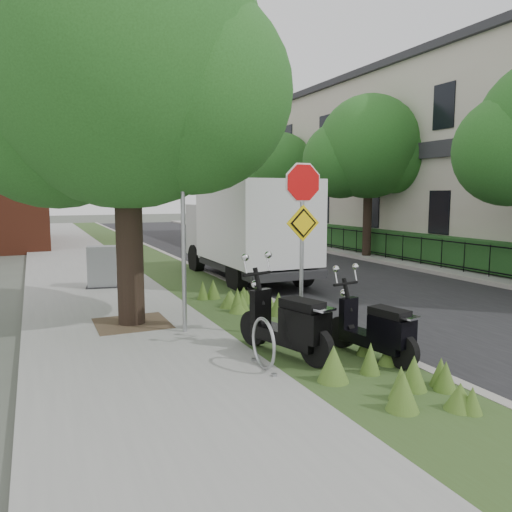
{
  "coord_description": "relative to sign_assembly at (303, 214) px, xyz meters",
  "views": [
    {
      "loc": [
        -5.7,
        -7.03,
        2.67
      ],
      "look_at": [
        -1.19,
        3.03,
        1.3
      ],
      "focal_mm": 35.0,
      "sensor_mm": 36.0,
      "label": 1
    }
  ],
  "objects": [
    {
      "name": "box_truck",
      "position": [
        1.7,
        6.37,
        -0.62
      ],
      "size": [
        2.37,
        5.8,
        2.62
      ],
      "color": "#262628",
      "rests_on": "ground"
    },
    {
      "name": "kerb_near",
      "position": [
        0.9,
        9.42,
        -2.26
      ],
      "size": [
        0.2,
        60.0,
        0.13
      ],
      "primitive_type": "cube",
      "color": "#9E9991",
      "rests_on": "ground"
    },
    {
      "name": "sidewalk_near",
      "position": [
        -2.85,
        9.42,
        -2.27
      ],
      "size": [
        3.5,
        60.0,
        0.12
      ],
      "primitive_type": "cube",
      "color": "gray",
      "rests_on": "ground"
    },
    {
      "name": "footpath_far",
      "position": [
        9.6,
        9.42,
        -2.27
      ],
      "size": [
        3.2,
        60.0,
        0.12
      ],
      "primitive_type": "cube",
      "color": "gray",
      "rests_on": "ground"
    },
    {
      "name": "scooter_far",
      "position": [
        0.48,
        -1.6,
        -1.79
      ],
      "size": [
        0.59,
        1.77,
        0.85
      ],
      "color": "black",
      "rests_on": "ground"
    },
    {
      "name": "road",
      "position": [
        4.4,
        9.42,
        -2.32
      ],
      "size": [
        7.0,
        60.0,
        0.01
      ],
      "primitive_type": "cube",
      "color": "black",
      "rests_on": "ground"
    },
    {
      "name": "fence_far",
      "position": [
        8.6,
        9.42,
        -1.66
      ],
      "size": [
        0.04,
        24.0,
        1.0
      ],
      "color": "black",
      "rests_on": "ground"
    },
    {
      "name": "street_tree_main",
      "position": [
        -2.68,
        2.28,
        2.48
      ],
      "size": [
        6.21,
        5.54,
        7.66
      ],
      "color": "black",
      "rests_on": "ground"
    },
    {
      "name": "terrace_houses",
      "position": [
        12.89,
        9.42,
        1.83
      ],
      "size": [
        7.4,
        26.4,
        8.2
      ],
      "color": "#BFB5A3",
      "rests_on": "ground"
    },
    {
      "name": "far_tree_c",
      "position": [
        8.34,
        17.46,
        1.63
      ],
      "size": [
        4.37,
        3.89,
        5.93
      ],
      "color": "black",
      "rests_on": "ground"
    },
    {
      "name": "scooter_near",
      "position": [
        -0.69,
        -0.97,
        -1.74
      ],
      "size": [
        0.8,
        1.97,
        0.96
      ],
      "color": "black",
      "rests_on": "ground"
    },
    {
      "name": "ground",
      "position": [
        1.4,
        -0.58,
        -2.33
      ],
      "size": [
        120.0,
        120.0,
        0.0
      ],
      "primitive_type": "plane",
      "color": "#4C5147",
      "rests_on": "ground"
    },
    {
      "name": "hedge_far",
      "position": [
        9.3,
        9.42,
        -1.66
      ],
      "size": [
        1.0,
        24.0,
        1.1
      ],
      "primitive_type": "cube",
      "color": "#18441C",
      "rests_on": "footpath_far"
    },
    {
      "name": "bare_post",
      "position": [
        -1.8,
        1.22,
        -0.21
      ],
      "size": [
        0.08,
        0.08,
        4.0
      ],
      "color": "#A5A8AD",
      "rests_on": "ground"
    },
    {
      "name": "utility_cabinet",
      "position": [
        -2.62,
        6.51,
        -1.66
      ],
      "size": [
        0.94,
        0.71,
        1.13
      ],
      "color": "#262628",
      "rests_on": "ground"
    },
    {
      "name": "sign_assembly",
      "position": [
        0.0,
        0.0,
        0.0
      ],
      "size": [
        0.94,
        0.08,
        3.22
      ],
      "color": "#A5A8AD",
      "rests_on": "ground"
    },
    {
      "name": "bike_hoop",
      "position": [
        -1.3,
        -1.18,
        -1.83
      ],
      "size": [
        0.06,
        0.78,
        0.77
      ],
      "color": "#A5A8AD",
      "rests_on": "ground"
    },
    {
      "name": "far_tree_b",
      "position": [
        8.34,
        9.46,
        2.04
      ],
      "size": [
        4.83,
        4.31,
        6.56
      ],
      "color": "black",
      "rests_on": "ground"
    },
    {
      "name": "kerb_far",
      "position": [
        7.9,
        9.42,
        -2.26
      ],
      "size": [
        0.2,
        60.0,
        0.13
      ],
      "primitive_type": "cube",
      "color": "#9E9991",
      "rests_on": "ground"
    },
    {
      "name": "verge",
      "position": [
        -0.1,
        9.42,
        -2.27
      ],
      "size": [
        2.0,
        60.0,
        0.12
      ],
      "primitive_type": "cube",
      "color": "#374E21",
      "rests_on": "ground"
    }
  ]
}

